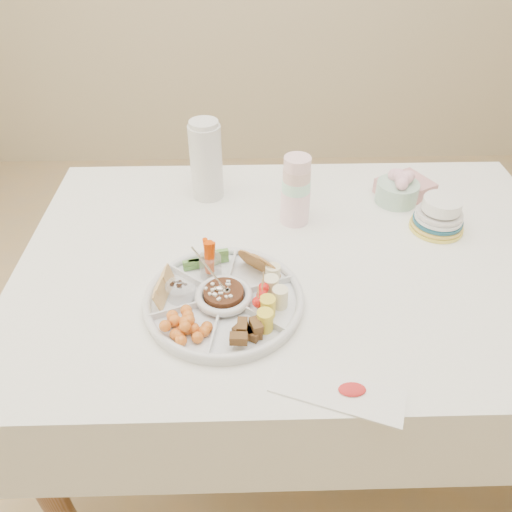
{
  "coord_description": "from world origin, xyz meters",
  "views": [
    {
      "loc": [
        -0.15,
        -1.06,
        1.61
      ],
      "look_at": [
        -0.12,
        -0.09,
        0.83
      ],
      "focal_mm": 35.0,
      "sensor_mm": 36.0,
      "label": 1
    }
  ],
  "objects_px": {
    "dining_table": "(294,347)",
    "party_tray": "(224,298)",
    "thermos": "(206,159)",
    "plate_stack": "(439,215)"
  },
  "relations": [
    {
      "from": "thermos",
      "to": "plate_stack",
      "type": "height_order",
      "value": "thermos"
    },
    {
      "from": "dining_table",
      "to": "plate_stack",
      "type": "xyz_separation_m",
      "value": [
        0.41,
        0.11,
        0.43
      ]
    },
    {
      "from": "dining_table",
      "to": "party_tray",
      "type": "bearing_deg",
      "value": -137.18
    },
    {
      "from": "dining_table",
      "to": "thermos",
      "type": "xyz_separation_m",
      "value": [
        -0.27,
        0.31,
        0.51
      ]
    },
    {
      "from": "party_tray",
      "to": "thermos",
      "type": "relative_size",
      "value": 1.49
    },
    {
      "from": "plate_stack",
      "to": "thermos",
      "type": "bearing_deg",
      "value": 163.27
    },
    {
      "from": "party_tray",
      "to": "thermos",
      "type": "bearing_deg",
      "value": 97.05
    },
    {
      "from": "party_tray",
      "to": "dining_table",
      "type": "bearing_deg",
      "value": 42.82
    },
    {
      "from": "party_tray",
      "to": "plate_stack",
      "type": "height_order",
      "value": "plate_stack"
    },
    {
      "from": "dining_table",
      "to": "thermos",
      "type": "bearing_deg",
      "value": 130.29
    }
  ]
}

